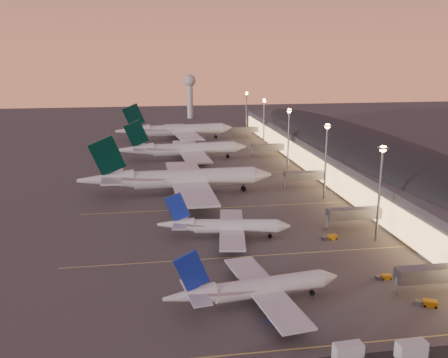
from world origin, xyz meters
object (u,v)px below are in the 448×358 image
(baggage_tug_c, at_px, (330,237))
(baggage_tug_a, at_px, (427,303))
(airliner_wide_far, at_px, (176,130))
(baggage_tug_b, at_px, (384,277))
(catering_truck_b, at_px, (413,350))
(airliner_wide_near, at_px, (178,179))
(airliner_wide_mid, at_px, (183,149))
(airliner_narrow_south, at_px, (255,289))
(airliner_narrow_north, at_px, (224,226))
(radar_tower, at_px, (190,89))
(catering_truck_a, at_px, (350,352))

(baggage_tug_c, bearing_deg, baggage_tug_a, -91.16)
(airliner_wide_far, height_order, baggage_tug_b, airliner_wide_far)
(catering_truck_b, bearing_deg, airliner_wide_far, 92.13)
(airliner_wide_far, relative_size, baggage_tug_a, 15.40)
(airliner_wide_near, xyz_separation_m, baggage_tug_c, (37.50, -50.01, -5.08))
(airliner_wide_near, bearing_deg, airliner_wide_far, 85.41)
(airliner_wide_mid, relative_size, baggage_tug_b, 17.70)
(airliner_wide_far, bearing_deg, airliner_narrow_south, -95.55)
(airliner_wide_far, bearing_deg, airliner_wide_mid, -96.64)
(airliner_narrow_north, distance_m, baggage_tug_c, 28.72)
(radar_tower, xyz_separation_m, baggage_tug_c, (14.32, -257.12, -21.32))
(airliner_narrow_south, distance_m, baggage_tug_a, 34.47)
(airliner_wide_mid, distance_m, airliner_wide_far, 54.44)
(baggage_tug_b, bearing_deg, baggage_tug_c, 101.22)
(airliner_narrow_south, bearing_deg, baggage_tug_b, 3.72)
(baggage_tug_a, bearing_deg, baggage_tug_b, 126.84)
(airliner_narrow_north, xyz_separation_m, catering_truck_a, (11.70, -57.70, -1.93))
(airliner_narrow_south, bearing_deg, catering_truck_b, -53.44)
(airliner_wide_mid, distance_m, radar_tower, 151.86)
(airliner_narrow_north, distance_m, airliner_wide_near, 45.57)
(airliner_narrow_south, relative_size, baggage_tug_a, 8.43)
(airliner_wide_near, relative_size, baggage_tug_b, 19.79)
(airliner_wide_far, bearing_deg, baggage_tug_b, -86.12)
(airliner_wide_near, xyz_separation_m, catering_truck_a, (21.14, -102.23, -4.23))
(airliner_wide_near, xyz_separation_m, catering_truck_b, (31.57, -103.40, -4.18))
(catering_truck_a, xyz_separation_m, catering_truck_b, (10.43, -1.18, 0.05))
(airliner_wide_near, relative_size, radar_tower, 2.10)
(airliner_wide_far, relative_size, radar_tower, 2.07)
(airliner_wide_near, xyz_separation_m, radar_tower, (23.18, 207.11, 16.25))
(airliner_wide_far, height_order, radar_tower, radar_tower)
(airliner_narrow_north, bearing_deg, catering_truck_a, -69.60)
(airliner_wide_far, xyz_separation_m, baggage_tug_b, (34.28, -186.48, -5.09))
(baggage_tug_b, bearing_deg, airliner_narrow_south, -163.90)
(radar_tower, relative_size, baggage_tug_c, 7.63)
(airliner_narrow_south, relative_size, airliner_wide_mid, 0.61)
(airliner_narrow_south, distance_m, catering_truck_a, 23.65)
(airliner_wide_near, relative_size, baggage_tug_a, 15.57)
(baggage_tug_c, relative_size, catering_truck_a, 0.79)
(baggage_tug_a, xyz_separation_m, baggage_tug_c, (-6.08, 37.56, -0.01))
(radar_tower, height_order, baggage_tug_a, radar_tower)
(airliner_narrow_north, height_order, baggage_tug_a, airliner_narrow_north)
(catering_truck_a, bearing_deg, baggage_tug_a, 29.63)
(airliner_wide_near, xyz_separation_m, baggage_tug_b, (40.69, -74.92, -5.17))
(airliner_wide_mid, distance_m, baggage_tug_a, 149.49)
(baggage_tug_c, bearing_deg, airliner_narrow_south, -141.66)
(airliner_narrow_north, distance_m, catering_truck_b, 62.93)
(airliner_narrow_north, xyz_separation_m, airliner_wide_mid, (-3.13, 101.66, 1.70))
(airliner_wide_near, relative_size, catering_truck_b, 12.08)
(airliner_narrow_south, bearing_deg, airliner_wide_mid, 82.96)
(airliner_narrow_south, height_order, airliner_narrow_north, airliner_narrow_south)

